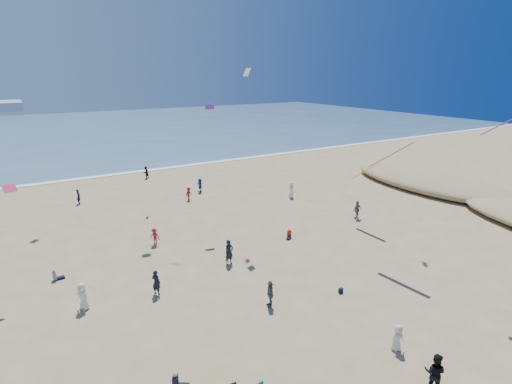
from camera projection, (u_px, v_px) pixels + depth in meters
ground at (309, 381)px, 18.67m from camera, size 220.00×220.00×0.00m
ocean at (61, 132)px, 96.19m from camera, size 220.00×100.00×0.06m
surf_line at (105, 176)px, 55.38m from camera, size 220.00×1.20×0.08m
standing_flyers at (231, 234)px, 33.44m from camera, size 26.58×47.23×1.95m
seated_group at (278, 318)px, 22.75m from camera, size 19.18×23.76×0.84m
navy_bag at (341, 290)px, 26.05m from camera, size 0.28×0.18×0.34m
kites_aloft at (287, 70)px, 29.53m from camera, size 44.31×37.90×29.97m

